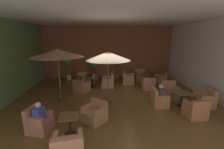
# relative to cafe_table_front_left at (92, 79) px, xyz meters

# --- Properties ---
(ground_plane) EXTENTS (10.45, 10.20, 0.02)m
(ground_plane) POSITION_rel_cafe_table_front_left_xyz_m (1.20, -2.44, -0.54)
(ground_plane) COLOR brown
(wall_back_brick) EXTENTS (10.45, 0.08, 4.13)m
(wall_back_brick) POSITION_rel_cafe_table_front_left_xyz_m (1.20, 2.62, 1.54)
(wall_back_brick) COLOR brown
(wall_back_brick) RESTS_ON ground_plane
(wall_left_accent) EXTENTS (0.08, 10.20, 4.13)m
(wall_left_accent) POSITION_rel_cafe_table_front_left_xyz_m (-3.98, -2.44, 1.54)
(wall_left_accent) COLOR #5B7948
(wall_left_accent) RESTS_ON ground_plane
(wall_right_plain) EXTENTS (0.08, 10.20, 4.13)m
(wall_right_plain) POSITION_rel_cafe_table_front_left_xyz_m (6.39, -2.44, 1.54)
(wall_right_plain) COLOR silver
(wall_right_plain) RESTS_ON ground_plane
(ceiling_slab) EXTENTS (10.45, 10.20, 0.06)m
(ceiling_slab) POSITION_rel_cafe_table_front_left_xyz_m (1.20, -2.44, 3.63)
(ceiling_slab) COLOR white
(ceiling_slab) RESTS_ON wall_back_brick
(cafe_table_front_left) EXTENTS (0.73, 0.73, 0.69)m
(cafe_table_front_left) POSITION_rel_cafe_table_front_left_xyz_m (0.00, 0.00, 0.00)
(cafe_table_front_left) COLOR black
(cafe_table_front_left) RESTS_ON ground_plane
(armchair_front_left_north) EXTENTS (0.85, 0.86, 0.88)m
(armchair_front_left_north) POSITION_rel_cafe_table_front_left_xyz_m (1.10, -0.07, -0.20)
(armchair_front_left_north) COLOR #A87152
(armchair_front_left_north) RESTS_ON ground_plane
(armchair_front_left_east) EXTENTS (1.03, 1.05, 0.80)m
(armchair_front_left_east) POSITION_rel_cafe_table_front_left_xyz_m (-0.61, 0.91, -0.22)
(armchair_front_left_east) COLOR #A96F49
(armchair_front_left_east) RESTS_ON ground_plane
(armchair_front_left_south) EXTENTS (1.06, 1.06, 0.80)m
(armchair_front_left_south) POSITION_rel_cafe_table_front_left_xyz_m (-0.59, -0.93, -0.23)
(armchair_front_left_south) COLOR #A56D4C
(armchair_front_left_south) RESTS_ON ground_plane
(cafe_table_front_right) EXTENTS (0.79, 0.79, 0.69)m
(cafe_table_front_right) POSITION_rel_cafe_table_front_left_xyz_m (4.44, -3.27, 0.04)
(cafe_table_front_right) COLOR black
(cafe_table_front_right) RESTS_ON ground_plane
(armchair_front_right_north) EXTENTS (0.81, 0.78, 0.92)m
(armchair_front_right_north) POSITION_rel_cafe_table_front_left_xyz_m (4.35, -2.19, -0.20)
(armchair_front_right_north) COLOR #AA6F53
(armchair_front_right_north) RESTS_ON ground_plane
(armchair_front_right_east) EXTENTS (0.74, 0.73, 0.88)m
(armchair_front_right_east) POSITION_rel_cafe_table_front_left_xyz_m (3.36, -3.23, -0.20)
(armchair_front_right_east) COLOR #AF6F43
(armchair_front_right_east) RESTS_ON ground_plane
(armchair_front_right_south) EXTENTS (0.73, 0.79, 0.82)m
(armchair_front_right_south) POSITION_rel_cafe_table_front_left_xyz_m (4.45, -4.35, -0.21)
(armchair_front_right_south) COLOR #A86942
(armchair_front_right_south) RESTS_ON ground_plane
(armchair_front_right_west) EXTENTS (0.85, 0.87, 0.86)m
(armchair_front_right_west) POSITION_rel_cafe_table_front_left_xyz_m (5.51, -3.36, -0.20)
(armchair_front_right_west) COLOR #B2774C
(armchair_front_right_west) RESTS_ON ground_plane
(cafe_table_mid_center) EXTENTS (0.68, 0.68, 0.69)m
(cafe_table_mid_center) POSITION_rel_cafe_table_front_left_xyz_m (-0.43, -5.17, -0.03)
(cafe_table_mid_center) COLOR black
(cafe_table_mid_center) RESTS_ON ground_plane
(armchair_mid_center_north) EXTENTS (0.90, 0.91, 0.83)m
(armchair_mid_center_north) POSITION_rel_cafe_table_front_left_xyz_m (-0.25, -6.30, -0.21)
(armchair_mid_center_north) COLOR #AB6C4F
(armchair_mid_center_north) RESTS_ON ground_plane
(armchair_mid_center_east) EXTENTS (1.11, 1.11, 0.81)m
(armchair_mid_center_east) POSITION_rel_cafe_table_front_left_xyz_m (0.37, -4.36, -0.22)
(armchair_mid_center_east) COLOR #A36B4A
(armchair_mid_center_east) RESTS_ON ground_plane
(armchair_mid_center_south) EXTENTS (0.87, 0.85, 0.88)m
(armchair_mid_center_south) POSITION_rel_cafe_table_front_left_xyz_m (-1.54, -4.90, -0.20)
(armchair_mid_center_south) COLOR #AB6852
(armchair_mid_center_south) RESTS_ON ground_plane
(cafe_table_rear_right) EXTENTS (0.64, 0.64, 0.69)m
(cafe_table_rear_right) POSITION_rel_cafe_table_front_left_xyz_m (3.70, 0.45, -0.00)
(cafe_table_rear_right) COLOR black
(cafe_table_rear_right) RESTS_ON ground_plane
(armchair_rear_right_north) EXTENTS (0.83, 0.86, 0.82)m
(armchair_rear_right_north) POSITION_rel_cafe_table_front_left_xyz_m (3.59, -0.73, -0.22)
(armchair_rear_right_north) COLOR #B36C55
(armchair_rear_right_north) RESTS_ON ground_plane
(armchair_rear_right_east) EXTENTS (0.76, 0.74, 0.87)m
(armchair_rear_right_east) POSITION_rel_cafe_table_front_left_xyz_m (4.87, 0.52, -0.21)
(armchair_rear_right_east) COLOR #AF6644
(armchair_rear_right_east) RESTS_ON ground_plane
(armchair_rear_right_south) EXTENTS (0.83, 0.81, 0.84)m
(armchair_rear_right_south) POSITION_rel_cafe_table_front_left_xyz_m (3.66, 1.62, -0.21)
(armchair_rear_right_south) COLOR #A57647
(armchair_rear_right_south) RESTS_ON ground_plane
(armchair_rear_right_west) EXTENTS (0.90, 0.89, 0.83)m
(armchair_rear_right_west) POSITION_rel_cafe_table_front_left_xyz_m (2.54, 0.62, -0.20)
(armchair_rear_right_west) COLOR #A9724C
(armchair_rear_right_west) RESTS_ON ground_plane
(patio_umbrella_tall_red) EXTENTS (2.55, 2.55, 2.68)m
(patio_umbrella_tall_red) POSITION_rel_cafe_table_front_left_xyz_m (-1.46, -2.26, 1.94)
(patio_umbrella_tall_red) COLOR #2D2D2D
(patio_umbrella_tall_red) RESTS_ON ground_plane
(patio_umbrella_center_beige) EXTENTS (2.10, 2.10, 2.57)m
(patio_umbrella_center_beige) POSITION_rel_cafe_table_front_left_xyz_m (0.97, -2.68, 1.82)
(patio_umbrella_center_beige) COLOR #2D2D2D
(patio_umbrella_center_beige) RESTS_ON ground_plane
(potted_tree_left_corner) EXTENTS (0.73, 0.73, 1.83)m
(potted_tree_left_corner) POSITION_rel_cafe_table_front_left_xyz_m (1.88, 2.12, 0.80)
(potted_tree_left_corner) COLOR #A16A47
(potted_tree_left_corner) RESTS_ON ground_plane
(potted_tree_mid_left) EXTENTS (0.75, 0.75, 1.65)m
(potted_tree_mid_left) POSITION_rel_cafe_table_front_left_xyz_m (0.06, 2.10, 0.61)
(potted_tree_mid_left) COLOR silver
(potted_tree_mid_left) RESTS_ON ground_plane
(potted_tree_mid_right) EXTENTS (0.72, 0.72, 1.92)m
(potted_tree_mid_right) POSITION_rel_cafe_table_front_left_xyz_m (-1.91, 1.95, 0.85)
(potted_tree_mid_right) COLOR silver
(potted_tree_mid_right) RESTS_ON ground_plane
(patron_blue_shirt) EXTENTS (0.33, 0.41, 0.67)m
(patron_blue_shirt) POSITION_rel_cafe_table_front_left_xyz_m (-1.50, -4.91, 0.18)
(patron_blue_shirt) COLOR #3247A2
(patron_blue_shirt) RESTS_ON ground_plane
(patron_by_window) EXTENTS (0.24, 0.37, 0.67)m
(patron_by_window) POSITION_rel_cafe_table_front_left_xyz_m (3.40, -3.23, 0.20)
(patron_by_window) COLOR #343D40
(patron_by_window) RESTS_ON ground_plane
(iced_drink_cup) EXTENTS (0.08, 0.08, 0.11)m
(iced_drink_cup) POSITION_rel_cafe_table_front_left_xyz_m (0.10, -0.14, 0.22)
(iced_drink_cup) COLOR white
(iced_drink_cup) RESTS_ON cafe_table_front_left
(open_laptop) EXTENTS (0.32, 0.24, 0.20)m
(open_laptop) POSITION_rel_cafe_table_front_left_xyz_m (-0.08, -0.06, 0.22)
(open_laptop) COLOR #9EA0A5
(open_laptop) RESTS_ON cafe_table_front_left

